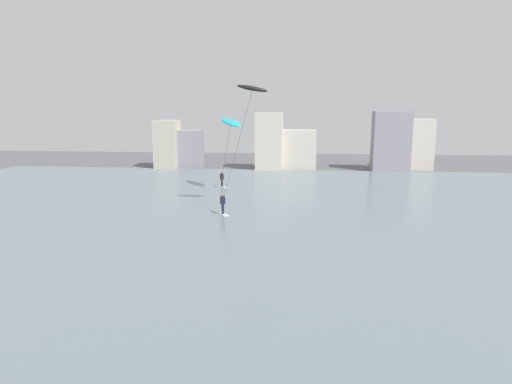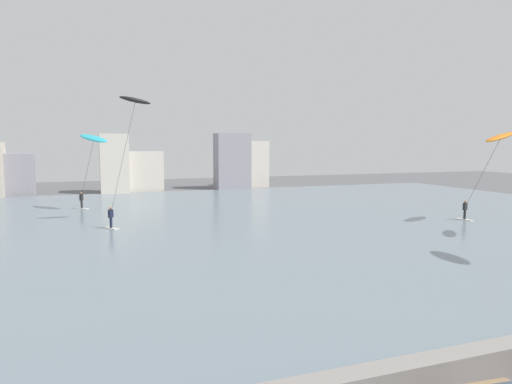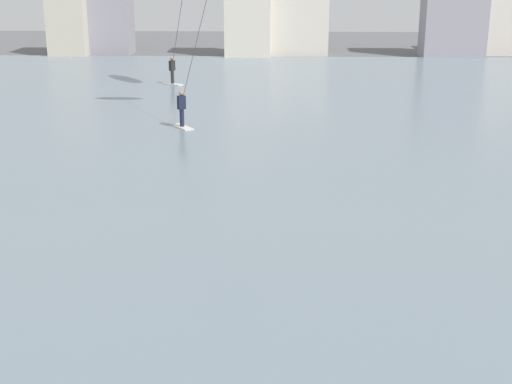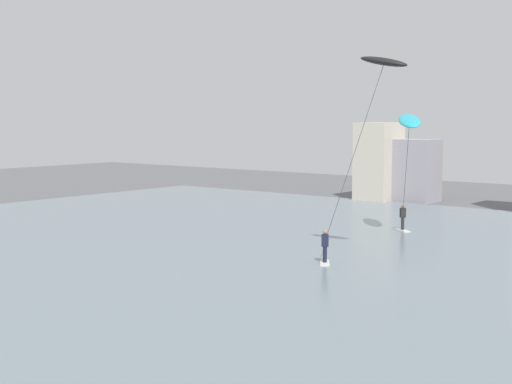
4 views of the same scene
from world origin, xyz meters
name	(u,v)px [view 3 (image 3 of 4)]	position (x,y,z in m)	size (l,w,h in m)	color
water_bay	(339,129)	(0.00, 30.76, 0.05)	(84.00, 52.00, 0.10)	slate
far_shore_buildings	(285,13)	(-2.42, 58.35, 3.36)	(37.99, 6.13, 7.94)	beige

